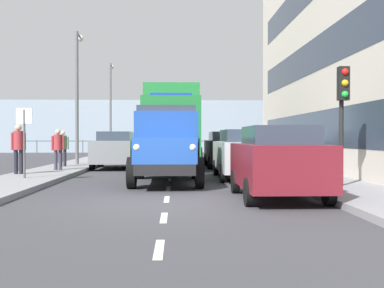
{
  "coord_description": "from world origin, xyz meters",
  "views": [
    {
      "loc": [
        -0.22,
        10.47,
        1.46
      ],
      "look_at": [
        -0.8,
        -6.63,
        1.22
      ],
      "focal_mm": 44.12,
      "sensor_mm": 36.0,
      "label": 1
    }
  ],
  "objects_px": {
    "truck_vintage_blue": "(167,146)",
    "car_maroon_kerbside_near": "(278,161)",
    "pedestrian_couple_b": "(58,146)",
    "lamp_post_promenade": "(78,85)",
    "car_silver_kerbside_1": "(244,153)",
    "car_navy_oppositeside_2": "(136,145)",
    "lorry_cargo_green": "(172,124)",
    "pedestrian_strolling": "(18,145)",
    "lamp_post_far": "(111,101)",
    "street_sign": "(24,130)",
    "pedestrian_near_railing": "(63,146)",
    "traffic_light_near": "(343,100)",
    "car_white_oppositeside_1": "(128,147)",
    "car_black_kerbside_2": "(226,149)",
    "car_grey_oppositeside_0": "(115,149)"
  },
  "relations": [
    {
      "from": "car_white_oppositeside_1",
      "to": "pedestrian_strolling",
      "type": "bearing_deg",
      "value": 75.48
    },
    {
      "from": "pedestrian_near_railing",
      "to": "lamp_post_promenade",
      "type": "bearing_deg",
      "value": -100.26
    },
    {
      "from": "truck_vintage_blue",
      "to": "car_maroon_kerbside_near",
      "type": "relative_size",
      "value": 1.49
    },
    {
      "from": "car_black_kerbside_2",
      "to": "pedestrian_near_railing",
      "type": "distance_m",
      "value": 7.63
    },
    {
      "from": "traffic_light_near",
      "to": "street_sign",
      "type": "distance_m",
      "value": 9.8
    },
    {
      "from": "traffic_light_near",
      "to": "truck_vintage_blue",
      "type": "bearing_deg",
      "value": -24.79
    },
    {
      "from": "car_white_oppositeside_1",
      "to": "street_sign",
      "type": "bearing_deg",
      "value": 80.69
    },
    {
      "from": "lorry_cargo_green",
      "to": "lamp_post_promenade",
      "type": "height_order",
      "value": "lamp_post_promenade"
    },
    {
      "from": "pedestrian_strolling",
      "to": "street_sign",
      "type": "height_order",
      "value": "street_sign"
    },
    {
      "from": "pedestrian_strolling",
      "to": "lamp_post_far",
      "type": "relative_size",
      "value": 0.26
    },
    {
      "from": "truck_vintage_blue",
      "to": "pedestrian_near_railing",
      "type": "bearing_deg",
      "value": -54.11
    },
    {
      "from": "car_grey_oppositeside_0",
      "to": "pedestrian_strolling",
      "type": "height_order",
      "value": "pedestrian_strolling"
    },
    {
      "from": "car_maroon_kerbside_near",
      "to": "car_silver_kerbside_1",
      "type": "bearing_deg",
      "value": -90.0
    },
    {
      "from": "car_white_oppositeside_1",
      "to": "car_navy_oppositeside_2",
      "type": "distance_m",
      "value": 5.79
    },
    {
      "from": "car_navy_oppositeside_2",
      "to": "lamp_post_far",
      "type": "height_order",
      "value": "lamp_post_far"
    },
    {
      "from": "truck_vintage_blue",
      "to": "car_maroon_kerbside_near",
      "type": "height_order",
      "value": "truck_vintage_blue"
    },
    {
      "from": "car_navy_oppositeside_2",
      "to": "pedestrian_couple_b",
      "type": "bearing_deg",
      "value": 82.48
    },
    {
      "from": "pedestrian_couple_b",
      "to": "lamp_post_promenade",
      "type": "height_order",
      "value": "lamp_post_promenade"
    },
    {
      "from": "lorry_cargo_green",
      "to": "pedestrian_strolling",
      "type": "height_order",
      "value": "lorry_cargo_green"
    },
    {
      "from": "truck_vintage_blue",
      "to": "car_white_oppositeside_1",
      "type": "distance_m",
      "value": 13.29
    },
    {
      "from": "pedestrian_near_railing",
      "to": "street_sign",
      "type": "xyz_separation_m",
      "value": [
        -0.22,
        6.05,
        0.6
      ]
    },
    {
      "from": "lamp_post_promenade",
      "to": "lamp_post_far",
      "type": "bearing_deg",
      "value": -89.47
    },
    {
      "from": "car_maroon_kerbside_near",
      "to": "traffic_light_near",
      "type": "height_order",
      "value": "traffic_light_near"
    },
    {
      "from": "street_sign",
      "to": "pedestrian_couple_b",
      "type": "bearing_deg",
      "value": -92.01
    },
    {
      "from": "lamp_post_far",
      "to": "pedestrian_couple_b",
      "type": "bearing_deg",
      "value": 90.54
    },
    {
      "from": "truck_vintage_blue",
      "to": "lamp_post_far",
      "type": "relative_size",
      "value": 0.83
    },
    {
      "from": "truck_vintage_blue",
      "to": "street_sign",
      "type": "height_order",
      "value": "truck_vintage_blue"
    },
    {
      "from": "pedestrian_near_railing",
      "to": "traffic_light_near",
      "type": "height_order",
      "value": "traffic_light_near"
    },
    {
      "from": "car_black_kerbside_2",
      "to": "car_white_oppositeside_1",
      "type": "xyz_separation_m",
      "value": [
        5.24,
        -4.98,
        -0.0
      ]
    },
    {
      "from": "pedestrian_strolling",
      "to": "car_silver_kerbside_1",
      "type": "bearing_deg",
      "value": 176.93
    },
    {
      "from": "car_navy_oppositeside_2",
      "to": "lamp_post_promenade",
      "type": "height_order",
      "value": "lamp_post_promenade"
    },
    {
      "from": "car_grey_oppositeside_0",
      "to": "street_sign",
      "type": "height_order",
      "value": "street_sign"
    },
    {
      "from": "car_white_oppositeside_1",
      "to": "lamp_post_far",
      "type": "height_order",
      "value": "lamp_post_far"
    },
    {
      "from": "lamp_post_promenade",
      "to": "pedestrian_strolling",
      "type": "bearing_deg",
      "value": 82.14
    },
    {
      "from": "car_black_kerbside_2",
      "to": "pedestrian_couple_b",
      "type": "height_order",
      "value": "pedestrian_couple_b"
    },
    {
      "from": "traffic_light_near",
      "to": "lamp_post_far",
      "type": "height_order",
      "value": "lamp_post_far"
    },
    {
      "from": "car_maroon_kerbside_near",
      "to": "car_silver_kerbside_1",
      "type": "relative_size",
      "value": 0.83
    },
    {
      "from": "car_silver_kerbside_1",
      "to": "pedestrian_strolling",
      "type": "xyz_separation_m",
      "value": [
        8.02,
        -0.43,
        0.3
      ]
    },
    {
      "from": "car_maroon_kerbside_near",
      "to": "pedestrian_near_railing",
      "type": "bearing_deg",
      "value": -53.98
    },
    {
      "from": "pedestrian_strolling",
      "to": "pedestrian_near_railing",
      "type": "xyz_separation_m",
      "value": [
        -0.53,
        -4.36,
        -0.11
      ]
    },
    {
      "from": "street_sign",
      "to": "lorry_cargo_green",
      "type": "bearing_deg",
      "value": -122.89
    },
    {
      "from": "car_silver_kerbside_1",
      "to": "car_navy_oppositeside_2",
      "type": "distance_m",
      "value": 17.78
    },
    {
      "from": "lamp_post_promenade",
      "to": "pedestrian_couple_b",
      "type": "bearing_deg",
      "value": 90.57
    },
    {
      "from": "car_black_kerbside_2",
      "to": "pedestrian_strolling",
      "type": "bearing_deg",
      "value": 35.83
    },
    {
      "from": "car_white_oppositeside_1",
      "to": "lamp_post_far",
      "type": "xyz_separation_m",
      "value": [
        2.06,
        -7.72,
        3.3
      ]
    },
    {
      "from": "lamp_post_far",
      "to": "lamp_post_promenade",
      "type": "bearing_deg",
      "value": 90.53
    },
    {
      "from": "pedestrian_near_railing",
      "to": "car_white_oppositeside_1",
      "type": "bearing_deg",
      "value": -109.43
    },
    {
      "from": "pedestrian_strolling",
      "to": "lamp_post_far",
      "type": "distance_m",
      "value": 18.74
    },
    {
      "from": "car_grey_oppositeside_0",
      "to": "pedestrian_couple_b",
      "type": "distance_m",
      "value": 3.56
    },
    {
      "from": "car_grey_oppositeside_0",
      "to": "lamp_post_far",
      "type": "xyz_separation_m",
      "value": [
        2.06,
        -13.41,
        3.29
      ]
    }
  ]
}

